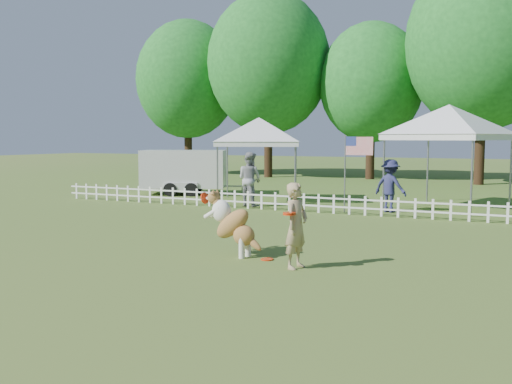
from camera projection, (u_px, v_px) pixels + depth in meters
ground at (240, 256)px, 11.49m from camera, size 120.00×120.00×0.00m
picket_fence at (341, 205)px, 17.76m from camera, size 22.00×0.08×0.60m
handler at (296, 226)px, 10.33m from camera, size 0.46×0.62×1.57m
dog at (233, 224)px, 11.43m from camera, size 1.30×0.56×1.30m
frisbee_on_turf at (267, 259)px, 11.11m from camera, size 0.31×0.31×0.02m
canopy_tent_left at (259, 161)px, 21.22m from camera, size 3.83×3.83×3.06m
canopy_tent_right at (448, 158)px, 19.13m from camera, size 4.20×4.20×3.41m
cargo_trailer at (184, 172)px, 24.04m from camera, size 4.71×3.46×1.90m
flag_pole at (345, 174)px, 18.15m from camera, size 0.95×0.11×2.46m
spectator_a at (250, 179)px, 19.79m from camera, size 1.07×0.92×1.88m
spectator_b at (390, 186)px, 18.18m from camera, size 1.24×0.95×1.69m
tree_far_left at (188, 90)px, 37.15m from camera, size 6.60×6.60×11.00m
tree_left at (268, 77)px, 34.10m from camera, size 7.40×7.40×12.00m
tree_center_left at (371, 94)px, 32.54m from camera, size 6.00×6.00×9.80m
tree_center_right at (483, 59)px, 28.50m from camera, size 7.60×7.60×12.60m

